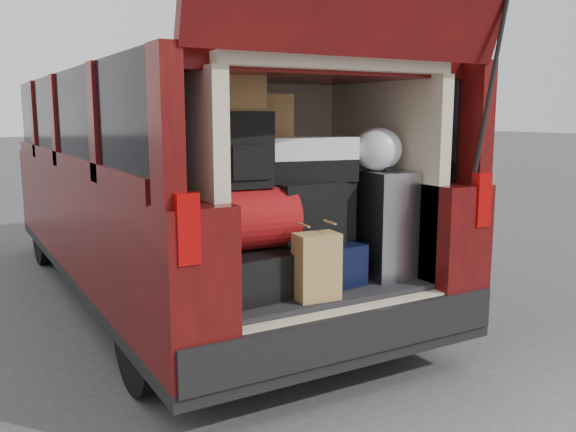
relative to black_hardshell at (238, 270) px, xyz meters
name	(u,v)px	position (x,y,z in m)	size (l,w,h in m)	color
ground	(317,384)	(0.40, -0.17, -0.67)	(80.00, 80.00, 0.00)	#38383B
minivan	(191,188)	(0.40, 1.68, 0.24)	(1.90, 5.35, 2.77)	black
load_floor	(292,323)	(0.40, 0.10, -0.39)	(1.24, 1.05, 0.55)	black
black_hardshell	(238,270)	(0.00, 0.00, 0.00)	(0.43, 0.59, 0.24)	black
navy_hardshell	(308,261)	(0.43, -0.01, 0.00)	(0.43, 0.53, 0.23)	black
silver_roller	(379,223)	(0.88, -0.09, 0.19)	(0.26, 0.41, 0.62)	silver
kraft_bag	(317,266)	(0.29, -0.32, 0.05)	(0.22, 0.14, 0.34)	#AB894D
red_duffel	(247,219)	(0.04, -0.04, 0.28)	(0.50, 0.33, 0.33)	#9A110E
black_soft_case	(308,211)	(0.44, 0.00, 0.28)	(0.47, 0.28, 0.34)	black
backpack	(244,150)	(0.04, -0.02, 0.64)	(0.27, 0.17, 0.39)	black
twotone_duffel	(304,159)	(0.43, 0.04, 0.57)	(0.54, 0.28, 0.24)	white
grocery_sack_lower	(239,91)	(0.03, 0.00, 0.94)	(0.23, 0.18, 0.20)	brown
grocery_sack_upper	(267,116)	(0.23, 0.09, 0.81)	(0.23, 0.19, 0.23)	brown
plastic_bag_right	(378,149)	(0.85, -0.10, 0.62)	(0.28, 0.27, 0.25)	white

